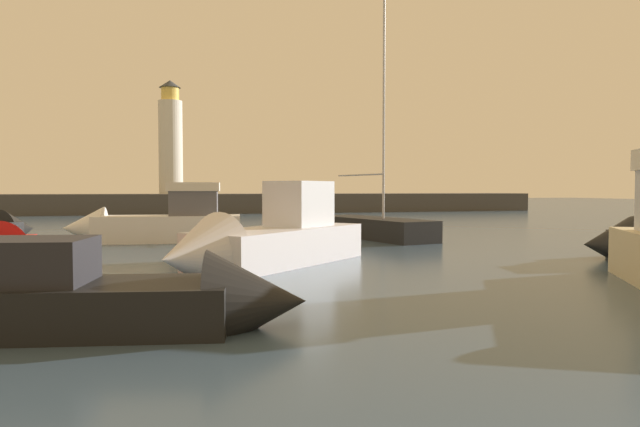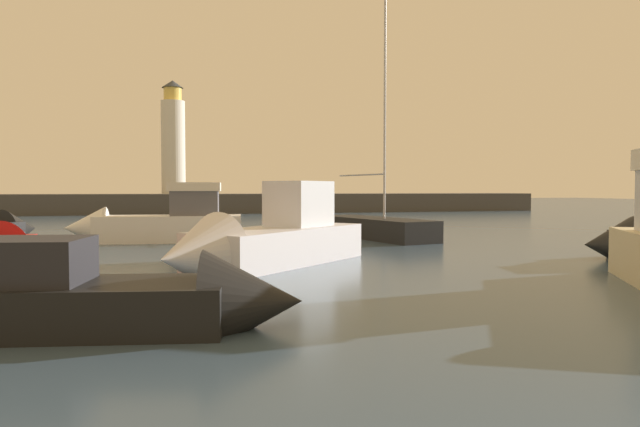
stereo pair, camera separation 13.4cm
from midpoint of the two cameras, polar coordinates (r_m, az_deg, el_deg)
name	(u,v)px [view 1 (the left image)]	position (r m, az deg, el deg)	size (l,w,h in m)	color
ground_plane	(245,234)	(32.10, -7.65, -2.07)	(220.00, 220.00, 0.00)	#384C60
breakwater	(209,203)	(61.60, -11.13, 1.01)	(73.45, 6.64, 2.01)	#423F3D
lighthouse	(171,140)	(61.66, -14.86, 7.13)	(2.45, 2.45, 11.84)	silver
motorboat_2	(259,242)	(18.39, -6.41, -2.86)	(8.06, 7.69, 3.34)	silver
motorboat_5	(136,299)	(10.77, -18.33, -8.16)	(6.96, 3.10, 2.15)	black
motorboat_6	(153,223)	(28.19, -16.58, -0.91)	(8.41, 2.98, 3.16)	white
sailboat_moored	(374,227)	(29.34, 5.36, -1.32)	(4.13, 8.19, 13.52)	black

